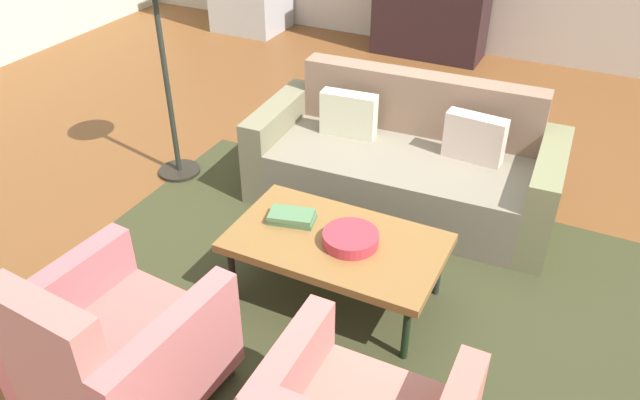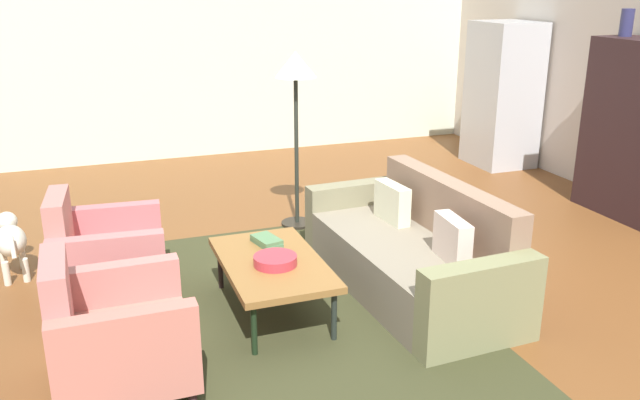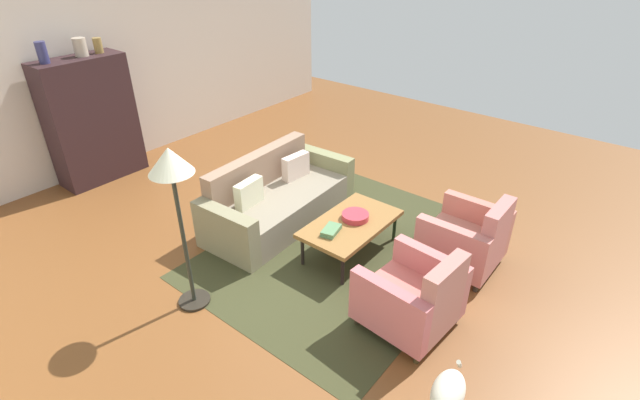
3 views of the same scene
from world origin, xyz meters
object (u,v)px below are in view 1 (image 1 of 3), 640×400
Objects in this scene: fruit_bowl at (351,238)px; book_stack at (291,217)px; armchair_left at (111,354)px; coffee_table at (336,244)px; couch at (406,163)px.

book_stack is (-0.40, 0.05, -0.01)m from fruit_bowl.
fruit_bowl is (0.69, 1.17, 0.11)m from armchair_left.
coffee_table is 0.11m from fruit_bowl.
book_stack is at bearing 173.34° from fruit_bowl.
fruit_bowl is at bearing 91.63° from couch.
fruit_bowl is (0.09, -1.19, 0.16)m from couch.
coffee_table is 1.31m from armchair_left.
fruit_bowl is 1.05× the size of book_stack.
fruit_bowl reaches higher than coffee_table.
coffee_table is at bearing 67.13° from armchair_left.
armchair_left reaches higher than fruit_bowl.
armchair_left is at bearing -120.66° from fruit_bowl.
coffee_table is 4.03× the size of book_stack.
fruit_bowl is at bearing -6.66° from book_stack.
coffee_table is at bearing -180.00° from fruit_bowl.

